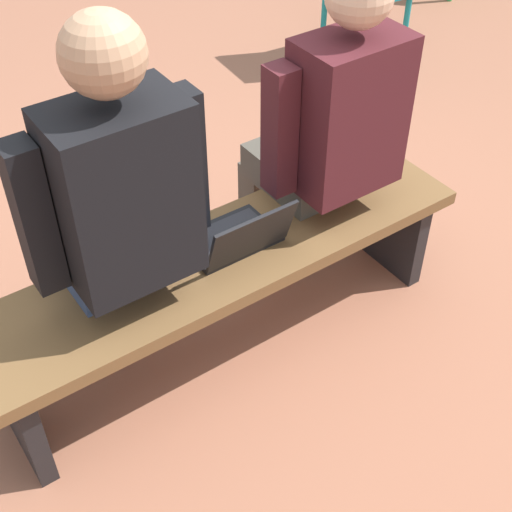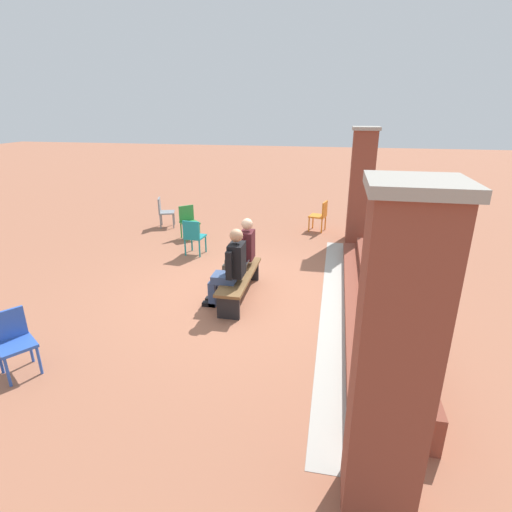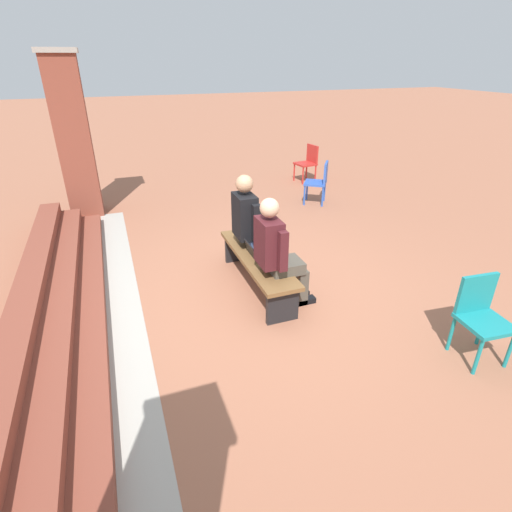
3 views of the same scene
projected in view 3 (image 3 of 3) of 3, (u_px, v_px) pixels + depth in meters
ground_plane at (259, 295)px, 5.01m from camera, size 60.00×60.00×0.00m
concrete_strip at (125, 312)px, 4.67m from camera, size 6.97×0.40×0.01m
brick_steps at (51, 312)px, 4.36m from camera, size 6.17×0.90×0.45m
brick_pillar_right_of_steps at (74, 137)px, 7.01m from camera, size 0.64×0.64×2.81m
bench at (257, 262)px, 5.03m from camera, size 1.80×0.44×0.45m
person_student at (278, 251)px, 4.49m from camera, size 0.55×0.69×1.35m
person_adult at (253, 224)px, 5.17m from camera, size 0.57×0.72×1.39m
laptop at (258, 254)px, 4.92m from camera, size 0.32×0.29×0.21m
plastic_chair_mid_courtyard at (319, 180)px, 7.92m from camera, size 0.58×0.58×0.84m
plastic_chair_far_right at (481, 313)px, 3.81m from camera, size 0.46×0.46×0.84m
plastic_chair_near_bench_left at (308, 161)px, 9.39m from camera, size 0.48×0.48×0.84m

